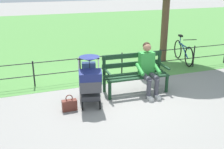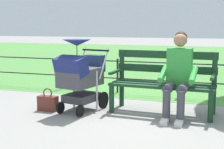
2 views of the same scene
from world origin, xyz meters
name	(u,v)px [view 1 (image 1 of 2)]	position (x,y,z in m)	size (l,w,h in m)	color
ground_plane	(117,95)	(0.00, 0.00, 0.00)	(60.00, 60.00, 0.00)	gray
grass_lawn	(60,32)	(0.00, -8.80, 0.00)	(40.00, 16.00, 0.01)	#518E42
park_bench	(135,71)	(-0.50, -0.12, 0.53)	(1.62, 0.66, 0.96)	#193D23
person_on_bench	(148,67)	(-0.75, 0.11, 0.68)	(0.55, 0.74, 1.28)	#42424C
stroller	(90,80)	(0.76, 0.25, 0.59)	(0.66, 0.96, 1.15)	black
handbag	(70,105)	(1.27, 0.39, 0.13)	(0.32, 0.14, 0.37)	brown
park_fence	(118,62)	(-0.50, -1.29, 0.43)	(8.79, 0.04, 0.70)	black
bicycle	(183,52)	(-3.11, -1.86, 0.36)	(0.51, 1.63, 0.89)	black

